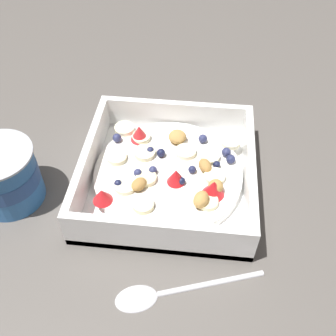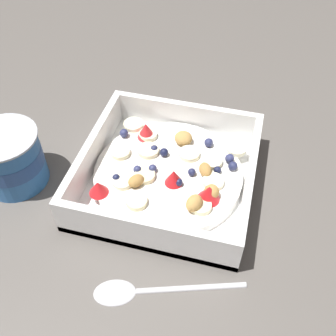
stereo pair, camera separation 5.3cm
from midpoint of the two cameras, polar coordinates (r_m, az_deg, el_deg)
ground_plane at (r=0.56m, az=4.32°, el=-1.46°), size 2.40×2.40×0.00m
fruit_bowl at (r=0.53m, az=2.85°, el=-1.00°), size 0.23×0.23×0.06m
spoon at (r=0.46m, az=-0.93°, el=-17.54°), size 0.07×0.17×0.01m
yogurt_cup at (r=0.55m, az=-19.56°, el=1.16°), size 0.09×0.09×0.08m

